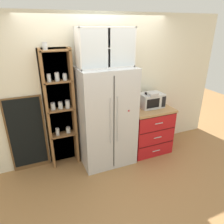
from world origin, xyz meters
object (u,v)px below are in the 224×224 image
microwave (151,100)px  mug_red (136,107)px  chalkboard_menu (27,134)px  coffee_maker (151,100)px  refrigerator (107,117)px  mug_cream (153,107)px  bottle_amber (152,102)px

microwave → mug_red: 0.33m
microwave → chalkboard_menu: chalkboard_menu is taller
coffee_maker → chalkboard_menu: (-2.20, 0.27, -0.40)m
coffee_maker → mug_red: coffee_maker is taller
refrigerator → coffee_maker: 0.91m
mug_red → mug_cream: (0.29, -0.12, -0.01)m
coffee_maker → bottle_amber: 0.05m
microwave → mug_red: size_ratio=3.71×
microwave → bottle_amber: size_ratio=1.57×
microwave → mug_cream: size_ratio=4.01×
coffee_maker → chalkboard_menu: size_ratio=0.24×
coffee_maker → chalkboard_menu: bearing=172.9°
mug_red → bottle_amber: bottle_amber is taller
mug_red → bottle_amber: (0.28, -0.08, 0.07)m
coffee_maker → bottle_amber: coffee_maker is taller
refrigerator → microwave: refrigerator is taller
chalkboard_menu → refrigerator: bearing=-12.7°
microwave → mug_red: bearing=-178.7°
mug_cream → chalkboard_menu: chalkboard_menu is taller
refrigerator → chalkboard_menu: bearing=167.3°
coffee_maker → chalkboard_menu: chalkboard_menu is taller
coffee_maker → bottle_amber: bearing=-90.0°
microwave → chalkboard_menu: 2.28m
refrigerator → coffee_maker: (0.89, 0.02, 0.19)m
mug_red → chalkboard_menu: (-1.91, 0.24, -0.29)m
mug_cream → chalkboard_menu: (-2.20, 0.36, -0.28)m
mug_cream → bottle_amber: bearing=92.9°
mug_cream → chalkboard_menu: 2.25m
mug_cream → bottle_amber: 0.09m
coffee_maker → chalkboard_menu: 2.25m
bottle_amber → mug_red: bearing=165.1°
refrigerator → coffee_maker: size_ratio=5.60×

